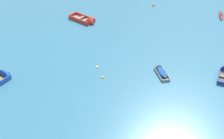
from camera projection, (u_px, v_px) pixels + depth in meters
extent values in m
cone|color=blue|center=(7.00, 74.00, 31.30)|extent=(1.54, 1.53, 1.34)
cube|color=#4C4C51|center=(162.00, 75.00, 31.59)|extent=(0.87, 2.37, 0.07)
cube|color=gray|center=(158.00, 74.00, 31.45)|extent=(0.12, 2.46, 0.29)
cube|color=gray|center=(166.00, 73.00, 31.61)|extent=(0.12, 2.46, 0.29)
cube|color=gray|center=(166.00, 81.00, 30.55)|extent=(0.85, 0.11, 0.29)
cone|color=gray|center=(158.00, 67.00, 32.54)|extent=(0.84, 0.58, 0.83)
cube|color=#937047|center=(162.00, 74.00, 31.39)|extent=(0.78, 0.27, 0.03)
ellipsoid|color=#19478C|center=(162.00, 72.00, 31.39)|extent=(0.83, 2.17, 0.26)
ellipsoid|color=maroon|center=(221.00, 15.00, 43.34)|extent=(1.77, 2.98, 0.28)
torus|color=black|center=(221.00, 15.00, 43.27)|extent=(0.50, 0.50, 0.06)
cube|color=#4C4C51|center=(224.00, 77.00, 31.18)|extent=(2.38, 2.77, 0.10)
cube|color=navy|center=(219.00, 75.00, 31.27)|extent=(1.66, 2.31, 0.40)
cube|color=navy|center=(223.00, 84.00, 30.05)|extent=(0.95, 0.71, 0.40)
cube|color=#937047|center=(224.00, 76.00, 30.93)|extent=(0.97, 0.80, 0.03)
cube|color=gray|center=(82.00, 20.00, 42.33)|extent=(3.33, 3.64, 0.13)
cube|color=red|center=(85.00, 17.00, 42.69)|extent=(2.44, 2.95, 0.51)
cube|color=red|center=(78.00, 20.00, 41.76)|extent=(2.44, 2.95, 0.51)
cube|color=red|center=(72.00, 15.00, 43.18)|extent=(1.21, 1.03, 0.51)
cone|color=red|center=(92.00, 22.00, 41.21)|extent=(1.63, 1.55, 1.40)
cube|color=#937047|center=(81.00, 18.00, 42.27)|extent=(1.26, 1.13, 0.03)
cube|color=#937047|center=(86.00, 20.00, 41.71)|extent=(1.26, 1.13, 0.03)
sphere|color=yellow|center=(103.00, 78.00, 31.19)|extent=(0.34, 0.34, 0.34)
sphere|color=orange|center=(153.00, 6.00, 46.53)|extent=(0.47, 0.47, 0.47)
sphere|color=silver|center=(97.00, 67.00, 32.73)|extent=(0.39, 0.39, 0.39)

